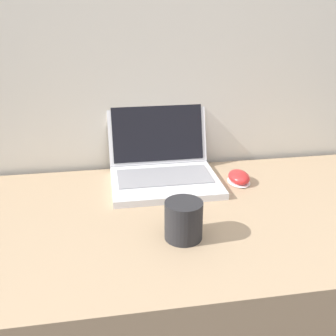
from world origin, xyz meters
The scene contains 5 objects.
wall_back centered at (0.00, 0.71, 1.25)m, with size 7.00×0.04×2.50m.
desk centered at (0.00, 0.34, 0.37)m, with size 1.31×0.67×0.73m.
laptop centered at (-0.04, 0.57, 0.78)m, with size 0.32×0.32×0.22m.
drink_cup centered at (-0.05, 0.23, 0.78)m, with size 0.09×0.09×0.09m.
computer_mouse centered at (0.18, 0.50, 0.75)m, with size 0.07×0.09×0.04m.
Camera 1 is at (-0.21, -0.55, 1.24)m, focal length 42.00 mm.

